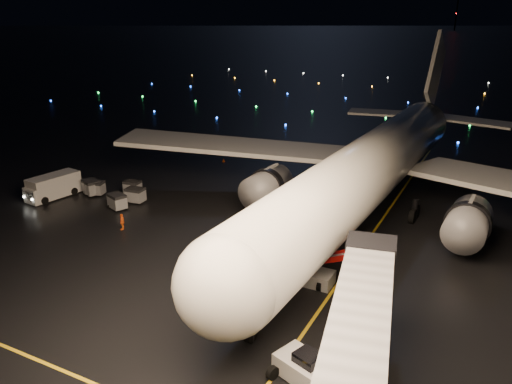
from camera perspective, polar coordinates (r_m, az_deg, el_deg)
ground at (r=328.42m, az=23.74°, el=14.43°), size 2000.00×2000.00×0.00m
lane_centre at (r=47.88m, az=12.04°, el=-6.31°), size 0.25×80.00×0.02m
lane_cross at (r=38.09m, az=-26.78°, el=-15.48°), size 60.00×0.25×0.02m
airliner at (r=55.50m, az=14.30°, el=7.20°), size 68.05×64.95×18.46m
pushback_tug at (r=31.34m, az=5.97°, el=-19.30°), size 4.48×3.34×1.91m
belt_loader at (r=40.89m, az=5.47°, el=-7.89°), size 7.29×2.05×3.52m
service_truck at (r=63.89m, az=-22.06°, el=0.64°), size 3.39×7.81×2.78m
crew_c at (r=52.23m, az=-15.05°, el=-3.29°), size 0.81×1.09×1.72m
safety_cone_0 at (r=55.28m, az=-0.17°, el=-1.98°), size 0.53×0.53×0.50m
safety_cone_1 at (r=59.02m, az=7.48°, el=-0.70°), size 0.51×0.51×0.54m
safety_cone_2 at (r=56.69m, az=-0.80°, el=-1.39°), size 0.60×0.60×0.55m
safety_cone_3 at (r=74.10m, az=-3.72°, el=3.66°), size 0.50×0.50×0.55m
radio_mast at (r=771.49m, az=22.03°, el=19.12°), size 1.80×1.80×64.00m
taxiway_lights at (r=136.39m, az=17.49°, el=10.11°), size 164.00×92.00×0.36m
baggage_cart_0 at (r=57.82m, az=-15.58°, el=-1.07°), size 2.46×2.11×1.76m
baggage_cart_1 at (r=59.33m, az=-13.63°, el=-0.37°), size 2.19×1.64×1.75m
baggage_cart_2 at (r=62.31m, az=-13.92°, el=0.51°), size 2.05×1.54×1.62m
baggage_cart_3 at (r=63.12m, az=-17.86°, el=0.41°), size 2.33×1.94×1.70m
baggage_cart_4 at (r=63.29m, az=-18.31°, el=0.48°), size 2.59×2.22×1.85m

